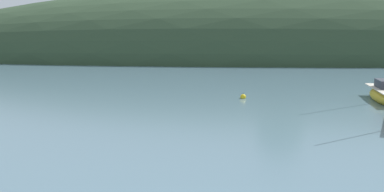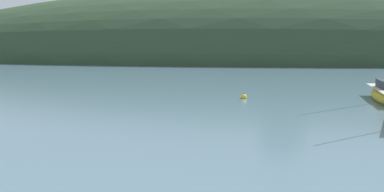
% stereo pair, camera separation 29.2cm
% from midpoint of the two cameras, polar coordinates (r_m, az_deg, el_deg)
% --- Properties ---
extents(far_shoreline_hill, '(150.00, 36.00, 27.94)m').
position_cam_midpoint_polar(far_shoreline_hill, '(89.93, 17.35, 3.93)').
color(far_shoreline_hill, '#2D422B').
rests_on(far_shoreline_hill, ground).
extents(mooring_buoy_channel, '(0.44, 0.44, 0.54)m').
position_cam_midpoint_polar(mooring_buoy_channel, '(41.62, 5.76, -0.10)').
color(mooring_buoy_channel, yellow).
rests_on(mooring_buoy_channel, ground).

